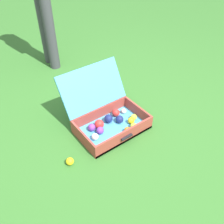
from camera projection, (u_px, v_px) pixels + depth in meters
name	position (u px, v px, depth m)	size (l,w,h in m)	color
ground_plane	(117.00, 126.00, 2.24)	(16.00, 16.00, 0.00)	#336B28
open_suitcase	(107.00, 116.00, 2.18)	(0.60, 0.61, 0.47)	#4799C6
stray_ball_on_grass	(70.00, 161.00, 1.89)	(0.06, 0.06, 0.06)	yellow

